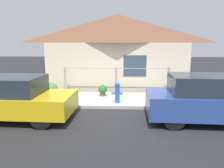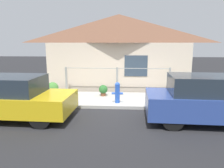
{
  "view_description": "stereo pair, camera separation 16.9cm",
  "coord_description": "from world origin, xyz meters",
  "px_view_note": "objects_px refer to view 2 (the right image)",
  "views": [
    {
      "loc": [
        0.27,
        -7.82,
        2.46
      ],
      "look_at": [
        -0.11,
        0.3,
        0.9
      ],
      "focal_mm": 35.0,
      "sensor_mm": 36.0,
      "label": 1
    },
    {
      "loc": [
        0.44,
        -7.81,
        2.46
      ],
      "look_at": [
        -0.11,
        0.3,
        0.9
      ],
      "focal_mm": 35.0,
      "sensor_mm": 36.0,
      "label": 2
    }
  ],
  "objects_px": {
    "potted_plant_by_fence": "(53,88)",
    "potted_plant_near_hydrant": "(103,90)",
    "car_right": "(208,100)",
    "fire_hydrant": "(117,92)",
    "car_left": "(13,98)",
    "potted_plant_corner": "(188,88)"
  },
  "relations": [
    {
      "from": "car_left",
      "to": "potted_plant_corner",
      "type": "relative_size",
      "value": 5.67
    },
    {
      "from": "car_right",
      "to": "fire_hydrant",
      "type": "bearing_deg",
      "value": 151.25
    },
    {
      "from": "potted_plant_by_fence",
      "to": "car_right",
      "type": "bearing_deg",
      "value": -24.92
    },
    {
      "from": "car_left",
      "to": "potted_plant_by_fence",
      "type": "relative_size",
      "value": 6.34
    },
    {
      "from": "potted_plant_near_hydrant",
      "to": "potted_plant_by_fence",
      "type": "xyz_separation_m",
      "value": [
        -2.25,
        -0.08,
        0.05
      ]
    },
    {
      "from": "potted_plant_corner",
      "to": "potted_plant_near_hydrant",
      "type": "bearing_deg",
      "value": -177.89
    },
    {
      "from": "potted_plant_near_hydrant",
      "to": "potted_plant_by_fence",
      "type": "height_order",
      "value": "potted_plant_by_fence"
    },
    {
      "from": "potted_plant_by_fence",
      "to": "potted_plant_near_hydrant",
      "type": "bearing_deg",
      "value": 2.15
    },
    {
      "from": "potted_plant_by_fence",
      "to": "potted_plant_corner",
      "type": "xyz_separation_m",
      "value": [
        5.97,
        0.22,
        0.06
      ]
    },
    {
      "from": "car_left",
      "to": "potted_plant_corner",
      "type": "bearing_deg",
      "value": 26.24
    },
    {
      "from": "car_right",
      "to": "fire_hydrant",
      "type": "xyz_separation_m",
      "value": [
        -2.82,
        1.68,
        -0.18
      ]
    },
    {
      "from": "fire_hydrant",
      "to": "potted_plant_near_hydrant",
      "type": "distance_m",
      "value": 1.28
    },
    {
      "from": "car_left",
      "to": "fire_hydrant",
      "type": "distance_m",
      "value": 3.71
    },
    {
      "from": "potted_plant_corner",
      "to": "car_right",
      "type": "bearing_deg",
      "value": -94.45
    },
    {
      "from": "potted_plant_near_hydrant",
      "to": "potted_plant_corner",
      "type": "relative_size",
      "value": 0.73
    },
    {
      "from": "fire_hydrant",
      "to": "potted_plant_by_fence",
      "type": "relative_size",
      "value": 1.36
    },
    {
      "from": "car_right",
      "to": "potted_plant_corner",
      "type": "relative_size",
      "value": 5.68
    },
    {
      "from": "potted_plant_near_hydrant",
      "to": "potted_plant_corner",
      "type": "xyz_separation_m",
      "value": [
        3.72,
        0.14,
        0.11
      ]
    },
    {
      "from": "fire_hydrant",
      "to": "potted_plant_near_hydrant",
      "type": "bearing_deg",
      "value": 122.05
    },
    {
      "from": "car_right",
      "to": "car_left",
      "type": "bearing_deg",
      "value": -177.98
    },
    {
      "from": "car_right",
      "to": "potted_plant_by_fence",
      "type": "distance_m",
      "value": 6.35
    },
    {
      "from": "car_left",
      "to": "fire_hydrant",
      "type": "bearing_deg",
      "value": 28.73
    }
  ]
}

